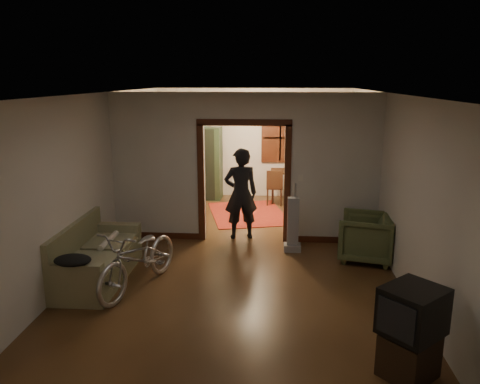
# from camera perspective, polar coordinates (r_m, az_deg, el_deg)

# --- Properties ---
(floor) EXTENTS (5.00, 8.50, 0.01)m
(floor) POSITION_cam_1_polar(r_m,az_deg,el_deg) (8.41, 0.16, -7.48)
(floor) COLOR #3A2312
(floor) RESTS_ON ground
(ceiling) EXTENTS (5.00, 8.50, 0.01)m
(ceiling) POSITION_cam_1_polar(r_m,az_deg,el_deg) (7.85, 0.17, 11.95)
(ceiling) COLOR white
(ceiling) RESTS_ON floor
(wall_back) EXTENTS (5.00, 0.02, 2.80)m
(wall_back) POSITION_cam_1_polar(r_m,az_deg,el_deg) (12.20, 1.62, 5.97)
(wall_back) COLOR beige
(wall_back) RESTS_ON floor
(wall_left) EXTENTS (0.02, 8.50, 2.80)m
(wall_left) POSITION_cam_1_polar(r_m,az_deg,el_deg) (8.56, -16.78, 2.07)
(wall_left) COLOR beige
(wall_left) RESTS_ON floor
(wall_right) EXTENTS (0.02, 8.50, 2.80)m
(wall_right) POSITION_cam_1_polar(r_m,az_deg,el_deg) (8.23, 17.81, 1.54)
(wall_right) COLOR beige
(wall_right) RESTS_ON floor
(partition_wall) EXTENTS (5.00, 0.14, 2.80)m
(partition_wall) POSITION_cam_1_polar(r_m,az_deg,el_deg) (8.75, 0.52, 2.90)
(partition_wall) COLOR beige
(partition_wall) RESTS_ON floor
(door_casing) EXTENTS (1.74, 0.20, 2.32)m
(door_casing) POSITION_cam_1_polar(r_m,az_deg,el_deg) (8.81, 0.51, 0.98)
(door_casing) COLOR #3A190D
(door_casing) RESTS_ON floor
(far_window) EXTENTS (0.98, 0.06, 1.28)m
(far_window) POSITION_cam_1_polar(r_m,az_deg,el_deg) (12.13, 4.94, 6.59)
(far_window) COLOR black
(far_window) RESTS_ON wall_back
(chandelier) EXTENTS (0.24, 0.24, 0.24)m
(chandelier) POSITION_cam_1_polar(r_m,az_deg,el_deg) (10.36, 1.18, 9.88)
(chandelier) COLOR #FFE0A5
(chandelier) RESTS_ON ceiling
(light_switch) EXTENTS (0.08, 0.01, 0.12)m
(light_switch) POSITION_cam_1_polar(r_m,az_deg,el_deg) (8.70, 7.40, 1.71)
(light_switch) COLOR silver
(light_switch) RESTS_ON partition_wall
(sofa) EXTENTS (0.89, 1.95, 0.90)m
(sofa) POSITION_cam_1_polar(r_m,az_deg,el_deg) (7.56, -17.18, -6.99)
(sofa) COLOR #6F6F4A
(sofa) RESTS_ON floor
(rolled_paper) EXTENTS (0.09, 0.74, 0.09)m
(rolled_paper) POSITION_cam_1_polar(r_m,az_deg,el_deg) (7.76, -15.73, -5.70)
(rolled_paper) COLOR beige
(rolled_paper) RESTS_ON sofa
(jacket) EXTENTS (0.50, 0.37, 0.14)m
(jacket) POSITION_cam_1_polar(r_m,az_deg,el_deg) (6.68, -19.74, -7.83)
(jacket) COLOR black
(jacket) RESTS_ON sofa
(bicycle) EXTENTS (1.20, 1.96, 0.97)m
(bicycle) POSITION_cam_1_polar(r_m,az_deg,el_deg) (7.06, -12.19, -7.82)
(bicycle) COLOR silver
(bicycle) RESTS_ON floor
(armchair) EXTENTS (1.06, 1.05, 0.81)m
(armchair) POSITION_cam_1_polar(r_m,az_deg,el_deg) (8.29, 15.10, -5.33)
(armchair) COLOR #49552F
(armchair) RESTS_ON floor
(tv_stand) EXTENTS (0.69, 0.68, 0.46)m
(tv_stand) POSITION_cam_1_polar(r_m,az_deg,el_deg) (5.44, 19.87, -18.29)
(tv_stand) COLOR black
(tv_stand) RESTS_ON floor
(crt_tv) EXTENTS (0.77, 0.77, 0.50)m
(crt_tv) POSITION_cam_1_polar(r_m,az_deg,el_deg) (5.19, 20.34, -13.44)
(crt_tv) COLOR black
(crt_tv) RESTS_ON tv_stand
(vacuum) EXTENTS (0.33, 0.27, 1.00)m
(vacuum) POSITION_cam_1_polar(r_m,az_deg,el_deg) (8.43, 6.46, -3.93)
(vacuum) COLOR gray
(vacuum) RESTS_ON floor
(person) EXTENTS (0.73, 0.57, 1.77)m
(person) POSITION_cam_1_polar(r_m,az_deg,el_deg) (8.96, 0.09, -0.21)
(person) COLOR black
(person) RESTS_ON floor
(oriental_rug) EXTENTS (2.08, 2.45, 0.02)m
(oriental_rug) POSITION_cam_1_polar(r_m,az_deg,el_deg) (10.78, 0.96, -2.63)
(oriental_rug) COLOR maroon
(oriental_rug) RESTS_ON floor
(locker) EXTENTS (0.94, 0.55, 1.84)m
(locker) POSITION_cam_1_polar(r_m,az_deg,el_deg) (12.00, -4.49, 3.49)
(locker) COLOR #21321E
(locker) RESTS_ON floor
(globe) EXTENTS (0.27, 0.27, 0.27)m
(globe) POSITION_cam_1_polar(r_m,az_deg,el_deg) (11.87, -4.58, 8.34)
(globe) COLOR #1E5972
(globe) RESTS_ON locker
(desk) EXTENTS (1.17, 0.76, 0.81)m
(desk) POSITION_cam_1_polar(r_m,az_deg,el_deg) (11.74, 6.41, 0.64)
(desk) COLOR black
(desk) RESTS_ON floor
(desk_chair) EXTENTS (0.43, 0.43, 0.88)m
(desk_chair) POSITION_cam_1_polar(r_m,az_deg,el_deg) (11.51, 4.23, 0.60)
(desk_chair) COLOR black
(desk_chair) RESTS_ON floor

